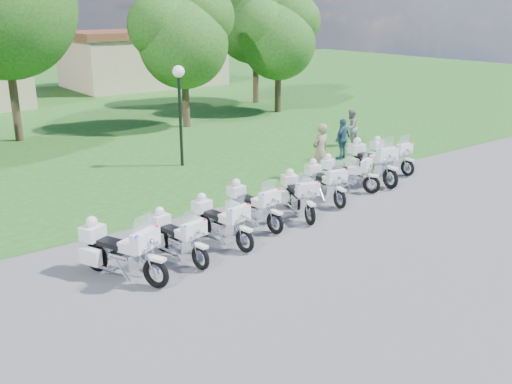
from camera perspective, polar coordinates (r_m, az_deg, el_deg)
ground at (r=15.07m, az=2.84°, el=-4.55°), size 100.00×100.00×0.00m
grass_lawn at (r=39.12m, az=-23.67°, el=8.03°), size 100.00×48.00×0.01m
motorcycle_0 at (r=13.00m, az=-13.54°, el=-5.62°), size 1.40×2.25×1.62m
motorcycle_1 at (r=13.75m, az=-7.94°, el=-4.34°), size 0.86×2.08×1.40m
motorcycle_2 at (r=14.56m, az=-3.66°, el=-2.84°), size 0.92×2.14×1.45m
motorcycle_3 at (r=15.70m, az=-0.37°, el=-1.22°), size 0.83×2.15×1.45m
motorcycle_4 at (r=16.56m, az=4.22°, el=-0.21°), size 1.16×2.10×1.46m
motorcycle_5 at (r=17.87m, az=6.81°, el=1.06°), size 0.96×2.13×1.44m
motorcycle_6 at (r=19.01m, az=9.00°, el=1.95°), size 1.24×1.95×1.41m
motorcycle_7 at (r=20.13m, az=11.39°, el=3.07°), size 1.06×2.51×1.69m
motorcycle_8 at (r=21.61m, az=13.22°, el=3.68°), size 0.77×2.14×1.44m
lamp_post at (r=21.43m, az=-7.69°, el=10.07°), size 0.44×0.44×3.77m
tree_2 at (r=28.72m, az=-7.39°, el=15.34°), size 5.12×4.37×6.82m
tree_3 at (r=32.88m, az=2.19°, el=15.38°), size 4.85×4.14×6.46m
tree_4 at (r=36.11m, az=-0.13°, el=17.77°), size 6.38×5.44×8.50m
building_east at (r=45.44m, az=-11.19°, el=13.00°), size 11.44×7.28×4.10m
bystander_a at (r=20.15m, az=6.45°, el=4.09°), size 0.72×0.49×1.94m
bystander_b at (r=25.18m, az=9.44°, el=6.36°), size 0.92×0.82×1.59m
bystander_c at (r=22.83m, az=8.65°, el=5.26°), size 1.03×0.62×1.64m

